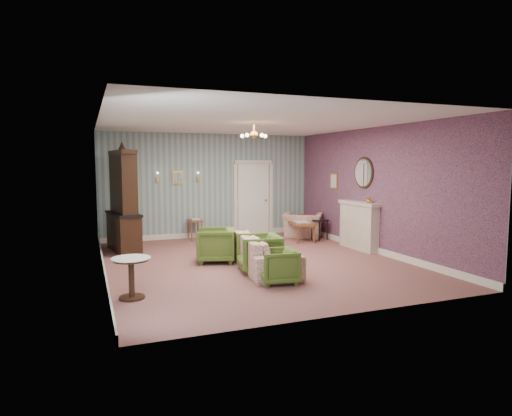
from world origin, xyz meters
name	(u,v)px	position (x,y,z in m)	size (l,w,h in m)	color
floor	(254,262)	(0.00, 0.00, 0.00)	(7.00, 7.00, 0.00)	#8A5650
ceiling	(254,122)	(0.00, 0.00, 2.90)	(7.00, 7.00, 0.00)	white
wall_back	(210,186)	(0.00, 3.50, 1.45)	(6.00, 6.00, 0.00)	slate
wall_front	(348,209)	(0.00, -3.50, 1.45)	(6.00, 6.00, 0.00)	slate
wall_left	(101,197)	(-3.00, 0.00, 1.45)	(7.00, 7.00, 0.00)	slate
wall_right	(375,190)	(3.00, 0.00, 1.45)	(7.00, 7.00, 0.00)	slate
wall_right_floral	(374,190)	(2.98, 0.00, 1.45)	(7.00, 7.00, 0.00)	#B05868
door	(253,198)	(1.30, 3.46, 1.08)	(1.12, 0.12, 2.16)	white
olive_chair_a	(277,264)	(-0.21, -1.68, 0.33)	(0.64, 0.60, 0.65)	#496423
olive_chair_b	(259,251)	(-0.20, -0.79, 0.39)	(0.77, 0.72, 0.79)	#496423
olive_chair_c	(216,243)	(-0.74, 0.32, 0.39)	(0.77, 0.72, 0.79)	#496423
sofa_chintz	(265,247)	(-0.04, -0.68, 0.45)	(2.28, 0.67, 0.89)	#9B433E
wingback_chair	(303,221)	(2.43, 2.48, 0.46)	(1.05, 0.68, 0.92)	#9B433E
dresser	(123,198)	(-2.45, 2.22, 1.26)	(0.52, 1.51, 2.52)	black
fireplace	(359,225)	(2.86, 0.40, 0.58)	(0.30, 1.40, 1.16)	beige
mantel_vase	(369,200)	(2.84, 0.00, 1.23)	(0.15, 0.15, 0.15)	gold
oval_mirror	(363,173)	(2.96, 0.40, 1.85)	(0.04, 0.76, 0.84)	white
framed_print	(334,181)	(2.97, 1.75, 1.60)	(0.04, 0.34, 0.42)	gold
coffee_table	(301,231)	(2.12, 1.98, 0.26)	(0.56, 1.00, 0.51)	brown
side_table_black	(319,230)	(2.65, 1.93, 0.28)	(0.37, 0.37, 0.56)	black
pedestal_table	(131,278)	(-2.65, -1.69, 0.32)	(0.59, 0.59, 0.64)	black
nesting_table	(195,229)	(-0.52, 3.15, 0.30)	(0.36, 0.46, 0.60)	brown
gilt_mirror_back	(178,177)	(-0.90, 3.46, 1.70)	(0.28, 0.06, 0.36)	gold
sconce_left	(158,177)	(-1.45, 3.44, 1.70)	(0.16, 0.12, 0.30)	gold
sconce_right	(198,177)	(-0.35, 3.44, 1.70)	(0.16, 0.12, 0.30)	gold
chandelier	(254,136)	(0.00, 0.00, 2.63)	(0.56, 0.56, 0.36)	gold
burgundy_cushion	(304,221)	(2.38, 2.33, 0.48)	(0.38, 0.10, 0.38)	maroon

